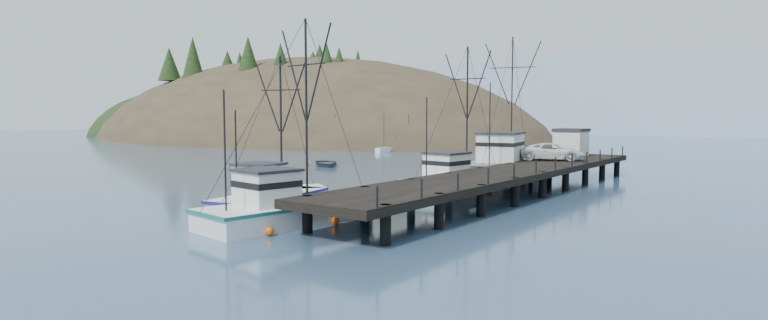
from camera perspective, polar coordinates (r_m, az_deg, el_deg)
ground at (r=43.57m, az=-14.55°, el=-4.09°), size 400.00×400.00×0.00m
pier at (r=47.53m, az=11.95°, el=-1.28°), size 6.00×44.00×2.00m
headland at (r=151.84m, az=-9.33°, el=0.32°), size 134.80×78.00×51.00m
distant_ridge at (r=198.58m, az=29.58°, el=2.08°), size 360.00×40.00×26.00m
distant_ridge_far at (r=224.55m, az=17.28°, el=2.68°), size 180.00×25.00×18.00m
moored_sailboats at (r=108.30m, az=-3.16°, el=1.29°), size 22.45×17.14×6.35m
trawler_near at (r=35.26m, az=-8.77°, el=-4.67°), size 5.46×12.29×12.23m
trawler_mid at (r=39.42m, az=-10.48°, el=-3.72°), size 5.15×10.52×10.47m
trawler_far at (r=49.43m, az=7.11°, el=-2.02°), size 4.99×12.10×12.19m
work_vessel at (r=59.45m, az=11.59°, el=-0.58°), size 7.77×17.38×14.23m
pier_shed at (r=64.67m, az=17.38°, el=1.66°), size 3.00×3.20×2.80m
pickup_truck at (r=57.81m, az=15.71°, el=0.77°), size 6.34×4.55×1.60m
motorboat at (r=72.24m, az=-5.55°, el=-0.60°), size 6.72×6.35×1.13m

